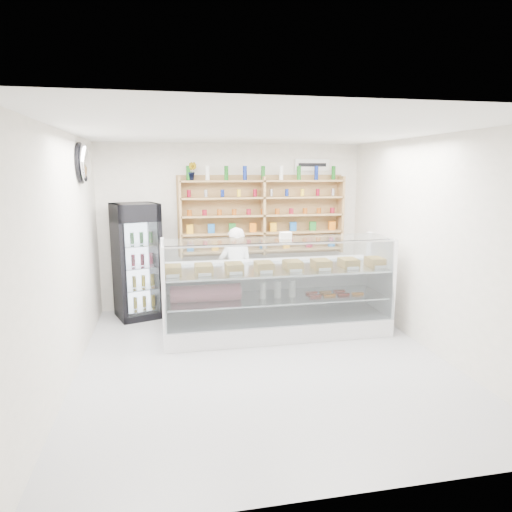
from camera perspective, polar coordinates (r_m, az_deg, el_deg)
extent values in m
plane|color=#A2A1A6|center=(5.90, 0.85, -12.89)|extent=(5.00, 5.00, 0.00)
plane|color=white|center=(5.42, 0.94, 15.36)|extent=(5.00, 5.00, 0.00)
plane|color=beige|center=(7.93, -2.91, 3.72)|extent=(4.50, 0.00, 4.50)
plane|color=beige|center=(3.16, 10.53, -7.15)|extent=(4.50, 0.00, 4.50)
plane|color=beige|center=(5.49, -22.75, -0.21)|extent=(0.00, 5.00, 5.00)
plane|color=beige|center=(6.35, 21.17, 1.28)|extent=(0.00, 5.00, 5.00)
cube|color=white|center=(6.75, 2.56, -8.56)|extent=(3.24, 0.92, 0.27)
cube|color=white|center=(7.01, 1.76, -3.75)|extent=(3.24, 0.05, 0.68)
cube|color=silver|center=(6.63, 2.59, -5.16)|extent=(3.11, 0.81, 0.02)
cube|color=silver|center=(6.53, 2.62, -1.78)|extent=(3.18, 0.84, 0.02)
cube|color=silver|center=(6.14, 3.60, -3.69)|extent=(3.18, 0.13, 1.13)
cube|color=silver|center=(6.39, 2.77, 2.09)|extent=(3.18, 0.64, 0.01)
imported|color=silver|center=(7.20, -2.53, -2.26)|extent=(0.59, 0.44, 1.49)
cube|color=black|center=(7.56, -14.65, -0.61)|extent=(0.84, 0.83, 1.85)
cube|color=#310432|center=(7.17, -15.85, 5.09)|extent=(0.63, 0.24, 0.26)
cube|color=silver|center=(7.28, -15.55, -1.74)|extent=(0.53, 0.19, 1.46)
cube|color=#A37C4D|center=(7.67, -9.44, 4.78)|extent=(0.04, 0.28, 1.33)
cube|color=#A37C4D|center=(7.84, 0.88, 5.05)|extent=(0.04, 0.28, 1.33)
cube|color=#A37C4D|center=(8.24, 10.48, 5.15)|extent=(0.04, 0.28, 1.33)
cube|color=#A37C4D|center=(7.92, 0.87, 0.80)|extent=(2.80, 0.28, 0.03)
cube|color=#A37C4D|center=(7.87, 0.88, 2.95)|extent=(2.80, 0.28, 0.03)
cube|color=#A37C4D|center=(7.84, 0.88, 5.12)|extent=(2.80, 0.28, 0.03)
cube|color=#A37C4D|center=(7.81, 0.89, 7.31)|extent=(2.80, 0.28, 0.03)
cube|color=#A37C4D|center=(7.80, 0.90, 9.37)|extent=(2.80, 0.28, 0.03)
imported|color=#1E6626|center=(7.64, -8.04, 10.45)|extent=(0.20, 0.18, 0.29)
ellipsoid|color=silver|center=(6.57, -20.66, 10.81)|extent=(0.15, 0.50, 0.50)
cube|color=white|center=(8.16, 7.02, 11.24)|extent=(0.62, 0.03, 0.20)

